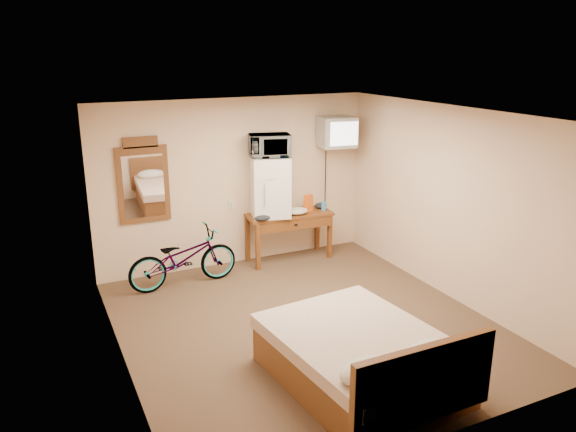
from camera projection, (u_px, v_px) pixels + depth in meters
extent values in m
plane|color=#4D3A26|center=(305.00, 324.00, 6.73)|extent=(4.60, 4.60, 0.00)
plane|color=silver|center=(307.00, 114.00, 6.01)|extent=(4.60, 4.60, 0.00)
cube|color=beige|center=(235.00, 183.00, 8.36)|extent=(4.20, 0.04, 2.50)
cube|color=beige|center=(441.00, 306.00, 4.39)|extent=(4.20, 0.04, 2.50)
cube|color=beige|center=(116.00, 254.00, 5.50)|extent=(0.04, 4.60, 2.50)
cube|color=beige|center=(451.00, 204.00, 7.24)|extent=(0.04, 4.60, 2.50)
cube|color=silver|center=(231.00, 205.00, 8.41)|extent=(0.08, 0.01, 0.13)
cube|color=brown|center=(289.00, 214.00, 8.60)|extent=(1.35, 0.60, 0.04)
cube|color=brown|center=(258.00, 247.00, 8.28)|extent=(0.06, 0.06, 0.71)
cube|color=brown|center=(329.00, 236.00, 8.78)|extent=(0.06, 0.06, 0.71)
cube|color=brown|center=(248.00, 239.00, 8.63)|extent=(0.06, 0.06, 0.71)
cube|color=brown|center=(317.00, 228.00, 9.13)|extent=(0.06, 0.06, 0.71)
cube|color=brown|center=(295.00, 225.00, 8.43)|extent=(1.20, 0.12, 0.16)
cube|color=black|center=(296.00, 225.00, 8.42)|extent=(0.05, 0.02, 0.03)
cube|color=white|center=(270.00, 186.00, 8.35)|extent=(0.66, 0.64, 0.90)
cube|color=#A2A29D|center=(277.00, 178.00, 8.07)|extent=(0.55, 0.01, 0.00)
cylinder|color=#A2A29D|center=(265.00, 196.00, 8.05)|extent=(0.02, 0.02, 0.32)
imported|color=white|center=(269.00, 145.00, 8.17)|extent=(0.68, 0.55, 0.33)
cube|color=#D95413|center=(308.00, 203.00, 8.64)|extent=(0.15, 0.12, 0.27)
cylinder|color=#3985C4|center=(324.00, 206.00, 8.73)|extent=(0.08, 0.08, 0.13)
ellipsoid|color=beige|center=(297.00, 211.00, 8.52)|extent=(0.33, 0.25, 0.10)
ellipsoid|color=black|center=(262.00, 218.00, 8.21)|extent=(0.25, 0.19, 0.09)
ellipsoid|color=black|center=(321.00, 206.00, 8.83)|extent=(0.20, 0.16, 0.09)
cube|color=black|center=(328.00, 137.00, 8.82)|extent=(0.14, 0.02, 0.14)
cylinder|color=black|center=(329.00, 137.00, 8.78)|extent=(0.05, 0.30, 0.05)
cube|color=#A2A29D|center=(337.00, 132.00, 8.56)|extent=(0.59, 0.51, 0.46)
cube|color=white|center=(344.00, 134.00, 8.36)|extent=(0.44, 0.08, 0.35)
cube|color=black|center=(329.00, 130.00, 8.75)|extent=(0.33, 0.06, 0.29)
cube|color=brown|center=(143.00, 185.00, 7.74)|extent=(0.71, 0.04, 1.07)
cube|color=brown|center=(140.00, 142.00, 7.57)|extent=(0.47, 0.04, 0.15)
cube|color=white|center=(144.00, 186.00, 7.73)|extent=(0.56, 0.01, 0.88)
imported|color=black|center=(183.00, 258.00, 7.72)|extent=(1.56, 0.62, 0.81)
cube|color=brown|center=(359.00, 364.00, 5.52)|extent=(1.56, 1.98, 0.40)
cube|color=beige|center=(360.00, 341.00, 5.45)|extent=(1.61, 2.02, 0.14)
cube|color=brown|center=(424.00, 384.00, 4.59)|extent=(1.39, 0.08, 0.70)
ellipsoid|color=silver|center=(370.00, 371.00, 4.72)|extent=(0.57, 0.35, 0.20)
ellipsoid|color=silver|center=(431.00, 354.00, 4.99)|extent=(0.57, 0.35, 0.20)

